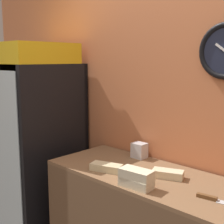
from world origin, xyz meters
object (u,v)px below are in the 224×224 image
at_px(sandwich_flat_right, 168,174).
at_px(chefs_knife, 219,201).
at_px(napkin_dispenser, 139,150).
at_px(sandwich_stack_bottom, 136,183).
at_px(sandwich_stack_middle, 136,174).
at_px(beverage_cooler, 41,132).
at_px(sandwich_flat_left, 106,167).

xyz_separation_m(sandwich_flat_right, chefs_knife, (0.41, -0.11, -0.02)).
height_order(sandwich_flat_right, napkin_dispenser, napkin_dispenser).
height_order(sandwich_stack_bottom, sandwich_flat_right, sandwich_stack_bottom).
xyz_separation_m(sandwich_stack_middle, sandwich_flat_right, (0.05, 0.26, -0.06)).
xyz_separation_m(sandwich_stack_middle, napkin_dispenser, (-0.35, 0.47, -0.03)).
xyz_separation_m(beverage_cooler, sandwich_flat_left, (1.02, -0.15, -0.06)).
distance_m(beverage_cooler, sandwich_flat_left, 1.03).
distance_m(sandwich_stack_middle, chefs_knife, 0.49).
xyz_separation_m(beverage_cooler, sandwich_flat_right, (1.41, 0.04, -0.06)).
height_order(beverage_cooler, sandwich_flat_left, beverage_cooler).
relative_size(sandwich_stack_bottom, chefs_knife, 0.60).
distance_m(sandwich_flat_left, sandwich_flat_right, 0.43).
xyz_separation_m(sandwich_stack_bottom, chefs_knife, (0.46, 0.16, -0.02)).
bearing_deg(napkin_dispenser, sandwich_flat_right, -26.77).
bearing_deg(sandwich_flat_right, sandwich_stack_middle, -101.34).
bearing_deg(sandwich_stack_middle, chefs_knife, 19.09).
bearing_deg(sandwich_stack_middle, beverage_cooler, 170.53).
bearing_deg(napkin_dispenser, sandwich_stack_middle, -53.17).
bearing_deg(sandwich_flat_left, sandwich_stack_middle, -12.94).
bearing_deg(sandwich_stack_middle, sandwich_flat_left, 167.06).
height_order(sandwich_stack_middle, sandwich_flat_left, sandwich_stack_middle).
height_order(chefs_knife, napkin_dispenser, napkin_dispenser).
distance_m(sandwich_flat_left, chefs_knife, 0.79).
height_order(sandwich_flat_left, sandwich_flat_right, sandwich_flat_right).
relative_size(sandwich_stack_bottom, napkin_dispenser, 1.77).
distance_m(beverage_cooler, napkin_dispenser, 1.03).
xyz_separation_m(beverage_cooler, chefs_knife, (1.81, -0.07, -0.08)).
distance_m(sandwich_stack_bottom, sandwich_flat_right, 0.27).
bearing_deg(beverage_cooler, napkin_dispenser, 13.54).
distance_m(sandwich_stack_bottom, sandwich_flat_left, 0.34).
distance_m(sandwich_flat_right, chefs_knife, 0.42).
bearing_deg(sandwich_flat_left, sandwich_flat_right, 26.00).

